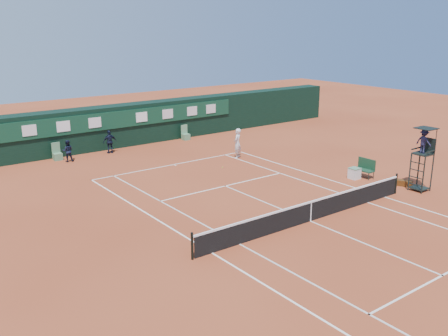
# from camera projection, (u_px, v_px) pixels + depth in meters

# --- Properties ---
(ground) EXTENTS (90.00, 90.00, 0.00)m
(ground) POSITION_uv_depth(u_px,v_px,m) (310.00, 221.00, 22.62)
(ground) COLOR #A74727
(ground) RESTS_ON ground
(court_lines) EXTENTS (11.05, 23.85, 0.01)m
(court_lines) POSITION_uv_depth(u_px,v_px,m) (310.00, 221.00, 22.62)
(court_lines) COLOR silver
(court_lines) RESTS_ON ground
(tennis_net) EXTENTS (12.90, 0.10, 1.10)m
(tennis_net) POSITION_uv_depth(u_px,v_px,m) (311.00, 211.00, 22.48)
(tennis_net) COLOR black
(tennis_net) RESTS_ON ground
(back_wall) EXTENTS (40.00, 1.65, 3.00)m
(back_wall) POSITION_uv_depth(u_px,v_px,m) (124.00, 125.00, 36.61)
(back_wall) COLOR black
(back_wall) RESTS_ON ground
(linesman_chair_left) EXTENTS (0.55, 0.50, 1.15)m
(linesman_chair_left) POSITION_uv_depth(u_px,v_px,m) (57.00, 155.00, 32.80)
(linesman_chair_left) COLOR #57845D
(linesman_chair_left) RESTS_ON ground
(linesman_chair_right) EXTENTS (0.55, 0.50, 1.15)m
(linesman_chair_right) POSITION_uv_depth(u_px,v_px,m) (186.00, 136.00, 38.57)
(linesman_chair_right) COLOR #57865E
(linesman_chair_right) RESTS_ON ground
(umpire_chair) EXTENTS (0.96, 0.95, 3.42)m
(umpire_chair) POSITION_uv_depth(u_px,v_px,m) (424.00, 146.00, 26.13)
(umpire_chair) COLOR black
(umpire_chair) RESTS_ON ground
(player_bench) EXTENTS (0.56, 1.20, 1.10)m
(player_bench) POSITION_uv_depth(u_px,v_px,m) (365.00, 167.00, 29.02)
(player_bench) COLOR #183D28
(player_bench) RESTS_ON ground
(tennis_bag) EXTENTS (0.70, 0.94, 0.32)m
(tennis_bag) POSITION_uv_depth(u_px,v_px,m) (404.00, 183.00, 27.53)
(tennis_bag) COLOR black
(tennis_bag) RESTS_ON ground
(cooler) EXTENTS (0.57, 0.57, 0.65)m
(cooler) POSITION_uv_depth(u_px,v_px,m) (354.00, 173.00, 28.79)
(cooler) COLOR silver
(cooler) RESTS_ON ground
(tennis_ball) EXTENTS (0.07, 0.07, 0.07)m
(tennis_ball) POSITION_uv_depth(u_px,v_px,m) (222.00, 167.00, 31.05)
(tennis_ball) COLOR #AECF30
(tennis_ball) RESTS_ON ground
(player) EXTENTS (0.87, 0.80, 2.00)m
(player) POSITION_uv_depth(u_px,v_px,m) (237.00, 143.00, 33.08)
(player) COLOR white
(player) RESTS_ON ground
(ball_kid_left) EXTENTS (0.84, 0.75, 1.43)m
(ball_kid_left) POSITION_uv_depth(u_px,v_px,m) (68.00, 151.00, 32.28)
(ball_kid_left) COLOR black
(ball_kid_left) RESTS_ON ground
(ball_kid_right) EXTENTS (0.97, 0.46, 1.61)m
(ball_kid_right) POSITION_uv_depth(u_px,v_px,m) (110.00, 142.00, 34.40)
(ball_kid_right) COLOR black
(ball_kid_right) RESTS_ON ground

